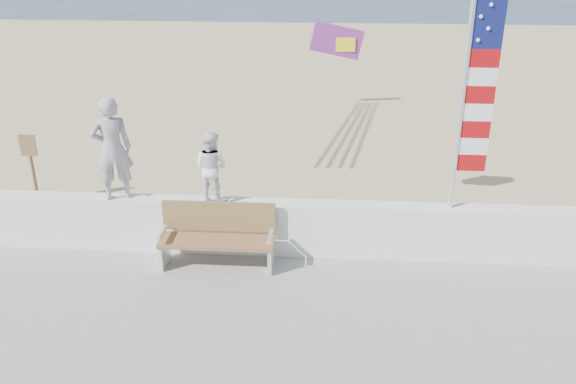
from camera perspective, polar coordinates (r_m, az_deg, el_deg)
name	(u,v)px	position (r m, az deg, el deg)	size (l,w,h in m)	color
ground	(264,333)	(8.61, -2.23, -13.08)	(220.00, 220.00, 0.00)	#2C4058
sand	(299,130)	(16.68, 1.06, 5.78)	(90.00, 40.00, 0.08)	tan
seawall	(277,227)	(9.98, -1.07, -3.30)	(30.00, 0.35, 0.90)	white
adult	(112,149)	(10.03, -16.14, 3.91)	(0.61, 0.40, 1.69)	#9B9BA1
child	(211,167)	(9.70, -7.21, 2.35)	(0.56, 0.44, 1.16)	white
bench	(218,235)	(9.67, -6.61, -4.02)	(1.80, 0.57, 1.00)	#8B5F3C
flag	(472,88)	(9.35, 16.88, 9.29)	(0.50, 0.08, 3.50)	white
parafoil_kite	(338,41)	(10.37, 4.70, 13.92)	(0.90, 0.28, 0.61)	red
sign	(32,164)	(12.74, -22.87, 2.43)	(0.32, 0.07, 1.46)	#8A6442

